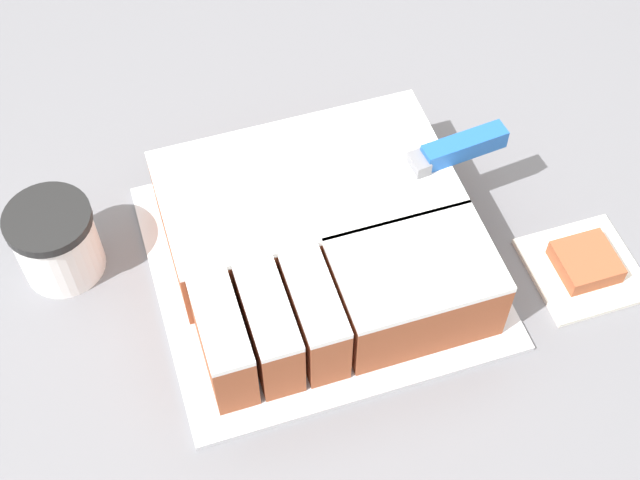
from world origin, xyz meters
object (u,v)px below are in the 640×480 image
Objects in this scene: cake_board at (320,265)px; cake at (322,237)px; coffee_cup at (56,241)px; knife at (426,161)px; brownie at (586,262)px.

cake is at bearing 42.36° from cake_board.
cake is at bearing -17.33° from coffee_cup.
cake_board is at bearing 6.54° from knife.
cake is 0.28m from brownie.
coffee_cup is (-0.27, 0.08, -0.00)m from cake.
coffee_cup is at bearing -14.44° from knife.
cake reaches higher than cake_board.
coffee_cup is (-0.39, 0.06, -0.06)m from knife.
cake_board is 0.28m from coffee_cup.
brownie is (0.15, -0.12, -0.08)m from knife.
cake_board is at bearing -18.01° from coffee_cup.
cake_board is 3.90× the size of coffee_cup.
coffee_cup is at bearing 161.59° from brownie.
coffee_cup is (-0.26, 0.09, 0.04)m from cake_board.
cake reaches higher than brownie.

